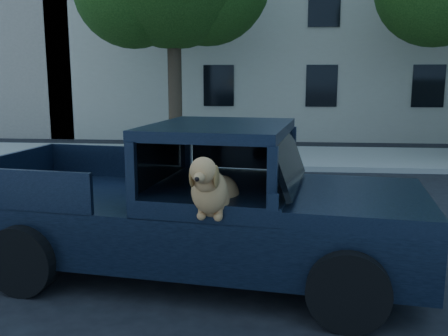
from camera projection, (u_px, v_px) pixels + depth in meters
The scene contains 5 objects.
ground at pixel (340, 275), 6.55m from camera, with size 120.00×120.00×0.00m, color black.
far_sidewalk at pixel (300, 157), 15.54m from camera, with size 60.00×4.00×0.15m, color gray.
lane_stripes at pixel (421, 210), 9.69m from camera, with size 21.60×0.14×0.01m, color silver, non-canonical shape.
building_main at pixel (363, 31), 21.61m from camera, with size 26.00×6.00×9.00m, color #BBB39A.
pickup_truck at pixel (193, 225), 6.48m from camera, with size 5.80×3.21×1.99m.
Camera 1 is at (-0.94, -6.30, 2.57)m, focal length 40.00 mm.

